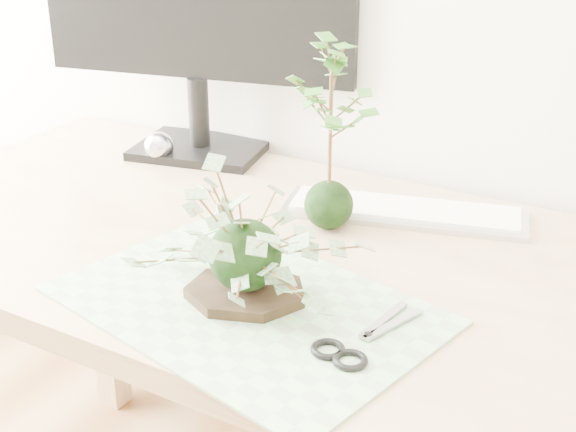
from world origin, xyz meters
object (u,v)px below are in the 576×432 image
Objects in this scene: desk at (317,306)px; keyboard at (404,211)px; ivy_kokedama at (244,224)px; maple_kokedama at (331,88)px.

keyboard is at bearing 75.46° from desk.
desk is 5.69× the size of ivy_kokedama.
maple_kokedama reaches higher than desk.
maple_kokedama is (-0.03, 0.10, 0.32)m from desk.
ivy_kokedama is at bearing -87.20° from maple_kokedama.
maple_kokedama reaches higher than keyboard.
maple_kokedama is at bearing 92.80° from ivy_kokedama.
desk is at bearing -119.95° from keyboard.
maple_kokedama is 0.26m from keyboard.
desk is 0.33m from maple_kokedama.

